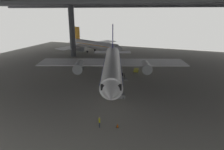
# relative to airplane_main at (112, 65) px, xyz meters

# --- Properties ---
(ground_plane) EXTENTS (110.00, 110.00, 0.00)m
(ground_plane) POSITION_rel_airplane_main_xyz_m (2.19, -6.06, -3.62)
(ground_plane) COLOR gray
(hangar_structure) EXTENTS (121.00, 99.00, 19.18)m
(hangar_structure) POSITION_rel_airplane_main_xyz_m (2.07, 7.73, 14.90)
(hangar_structure) COLOR #4C4F54
(hangar_structure) RESTS_ON ground_plane
(airplane_main) EXTENTS (38.58, 38.86, 12.38)m
(airplane_main) POSITION_rel_airplane_main_xyz_m (0.00, 0.00, 0.00)
(airplane_main) COLOR white
(airplane_main) RESTS_ON ground_plane
(boarding_stairs) EXTENTS (4.60, 2.78, 4.85)m
(boarding_stairs) POSITION_rel_airplane_main_xyz_m (4.30, -10.20, -2.87)
(boarding_stairs) COLOR slate
(boarding_stairs) RESTS_ON ground_plane
(crew_worker_near_nose) EXTENTS (0.36, 0.50, 1.68)m
(crew_worker_near_nose) POSITION_rel_airplane_main_xyz_m (5.67, -21.01, -2.66)
(crew_worker_near_nose) COLOR #232838
(crew_worker_near_nose) RESTS_ON ground_plane
(crew_worker_by_stairs) EXTENTS (0.33, 0.52, 1.61)m
(crew_worker_by_stairs) POSITION_rel_airplane_main_xyz_m (4.30, -11.96, -2.71)
(crew_worker_by_stairs) COLOR #232838
(crew_worker_by_stairs) RESTS_ON ground_plane
(airplane_distant) EXTENTS (28.99, 28.87, 9.71)m
(airplane_distant) POSITION_rel_airplane_main_xyz_m (-18.35, 28.56, -0.50)
(airplane_distant) COLOR white
(airplane_distant) RESTS_ON ground_plane
(traffic_cone_orange) EXTENTS (0.36, 0.36, 0.60)m
(traffic_cone_orange) POSITION_rel_airplane_main_xyz_m (8.16, -20.14, -3.33)
(traffic_cone_orange) COLOR black
(traffic_cone_orange) RESTS_ON ground_plane
(baggage_tug) EXTENTS (1.52, 2.33, 0.90)m
(baggage_tug) POSITION_rel_airplane_main_xyz_m (4.21, 7.85, -3.09)
(baggage_tug) COLOR yellow
(baggage_tug) RESTS_ON ground_plane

